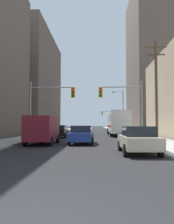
{
  "coord_description": "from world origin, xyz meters",
  "views": [
    {
      "loc": [
        1.03,
        -3.46,
        1.63
      ],
      "look_at": [
        0.0,
        23.73,
        3.08
      ],
      "focal_mm": 37.08,
      "sensor_mm": 36.0,
      "label": 1
    }
  ],
  "objects_px": {
    "sedan_beige": "(138,140)",
    "traffic_signal_near_left": "(50,100)",
    "traffic_signal_far_right": "(107,116)",
    "sedan_black": "(59,131)",
    "sedan_blue": "(82,135)",
    "traffic_signal_near_right": "(123,100)",
    "cargo_van_maroon": "(43,128)",
    "city_bus": "(118,122)"
  },
  "relations": [
    {
      "from": "sedan_beige",
      "to": "traffic_signal_far_right",
      "type": "distance_m",
      "value": 55.15
    },
    {
      "from": "sedan_beige",
      "to": "traffic_signal_near_left",
      "type": "xyz_separation_m",
      "value": [
        -7.02,
        10.27,
        3.31
      ]
    },
    {
      "from": "city_bus",
      "to": "sedan_blue",
      "type": "bearing_deg",
      "value": -106.56
    },
    {
      "from": "cargo_van_maroon",
      "to": "traffic_signal_near_right",
      "type": "relative_size",
      "value": 0.88
    },
    {
      "from": "cargo_van_maroon",
      "to": "traffic_signal_near_left",
      "type": "height_order",
      "value": "traffic_signal_near_left"
    },
    {
      "from": "city_bus",
      "to": "cargo_van_maroon",
      "type": "relative_size",
      "value": 2.19
    },
    {
      "from": "city_bus",
      "to": "traffic_signal_far_right",
      "type": "distance_m",
      "value": 34.4
    },
    {
      "from": "traffic_signal_near_left",
      "to": "traffic_signal_near_right",
      "type": "relative_size",
      "value": 1.0
    },
    {
      "from": "city_bus",
      "to": "traffic_signal_near_right",
      "type": "xyz_separation_m",
      "value": [
        -0.47,
        -10.44,
        2.14
      ]
    },
    {
      "from": "cargo_van_maroon",
      "to": "traffic_signal_near_right",
      "type": "distance_m",
      "value": 8.79
    },
    {
      "from": "city_bus",
      "to": "sedan_blue",
      "type": "distance_m",
      "value": 15.31
    },
    {
      "from": "cargo_van_maroon",
      "to": "traffic_signal_near_right",
      "type": "height_order",
      "value": "traffic_signal_near_right"
    },
    {
      "from": "sedan_blue",
      "to": "traffic_signal_far_right",
      "type": "relative_size",
      "value": 0.71
    },
    {
      "from": "sedan_blue",
      "to": "traffic_signal_far_right",
      "type": "bearing_deg",
      "value": 84.72
    },
    {
      "from": "sedan_black",
      "to": "traffic_signal_near_right",
      "type": "relative_size",
      "value": 0.7
    },
    {
      "from": "traffic_signal_near_left",
      "to": "traffic_signal_near_right",
      "type": "height_order",
      "value": "same"
    },
    {
      "from": "sedan_beige",
      "to": "sedan_blue",
      "type": "height_order",
      "value": "same"
    },
    {
      "from": "city_bus",
      "to": "traffic_signal_near_left",
      "type": "relative_size",
      "value": 1.92
    },
    {
      "from": "sedan_blue",
      "to": "sedan_black",
      "type": "height_order",
      "value": "same"
    },
    {
      "from": "city_bus",
      "to": "sedan_black",
      "type": "distance_m",
      "value": 9.59
    },
    {
      "from": "traffic_signal_near_left",
      "to": "sedan_black",
      "type": "bearing_deg",
      "value": 87.59
    },
    {
      "from": "city_bus",
      "to": "sedan_blue",
      "type": "xyz_separation_m",
      "value": [
        -4.35,
        -14.63,
        -1.16
      ]
    },
    {
      "from": "cargo_van_maroon",
      "to": "traffic_signal_near_left",
      "type": "distance_m",
      "value": 5.26
    },
    {
      "from": "sedan_blue",
      "to": "sedan_beige",
      "type": "bearing_deg",
      "value": -59.96
    },
    {
      "from": "traffic_signal_near_right",
      "to": "city_bus",
      "type": "bearing_deg",
      "value": 87.45
    },
    {
      "from": "city_bus",
      "to": "cargo_van_maroon",
      "type": "distance_m",
      "value": 16.69
    },
    {
      "from": "sedan_beige",
      "to": "cargo_van_maroon",
      "type": "bearing_deg",
      "value": 138.92
    },
    {
      "from": "sedan_blue",
      "to": "city_bus",
      "type": "bearing_deg",
      "value": 73.44
    },
    {
      "from": "city_bus",
      "to": "sedan_blue",
      "type": "relative_size",
      "value": 2.71
    },
    {
      "from": "sedan_blue",
      "to": "sedan_black",
      "type": "bearing_deg",
      "value": 110.21
    },
    {
      "from": "sedan_black",
      "to": "traffic_signal_far_right",
      "type": "bearing_deg",
      "value": 78.93
    },
    {
      "from": "traffic_signal_far_right",
      "to": "sedan_beige",
      "type": "bearing_deg",
      "value": -91.05
    },
    {
      "from": "sedan_blue",
      "to": "traffic_signal_near_right",
      "type": "bearing_deg",
      "value": 47.16
    },
    {
      "from": "traffic_signal_near_left",
      "to": "traffic_signal_near_right",
      "type": "distance_m",
      "value": 7.39
    },
    {
      "from": "city_bus",
      "to": "sedan_beige",
      "type": "xyz_separation_m",
      "value": [
        -0.84,
        -20.71,
        -1.16
      ]
    },
    {
      "from": "cargo_van_maroon",
      "to": "sedan_black",
      "type": "relative_size",
      "value": 1.25
    },
    {
      "from": "city_bus",
      "to": "traffic_signal_near_left",
      "type": "bearing_deg",
      "value": -126.95
    },
    {
      "from": "sedan_blue",
      "to": "traffic_signal_far_right",
      "type": "distance_m",
      "value": 49.29
    },
    {
      "from": "sedan_blue",
      "to": "sedan_black",
      "type": "distance_m",
      "value": 9.56
    },
    {
      "from": "sedan_beige",
      "to": "sedan_blue",
      "type": "relative_size",
      "value": 0.99
    },
    {
      "from": "sedan_black",
      "to": "city_bus",
      "type": "bearing_deg",
      "value": 36.51
    },
    {
      "from": "sedan_blue",
      "to": "traffic_signal_near_right",
      "type": "xyz_separation_m",
      "value": [
        3.89,
        4.19,
        3.3
      ]
    }
  ]
}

